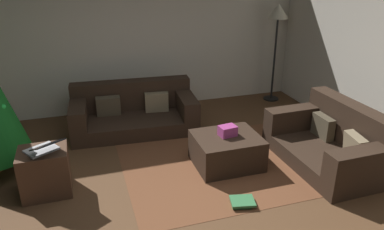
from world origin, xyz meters
name	(u,v)px	position (x,y,z in m)	size (l,w,h in m)	color
ground_plane	(172,213)	(0.00, 0.00, 0.00)	(6.40, 6.40, 0.00)	brown
rear_partition	(121,34)	(0.00, 3.14, 1.30)	(6.40, 0.12, 2.60)	silver
couch_left	(134,112)	(-0.01, 2.25, 0.26)	(1.92, 1.06, 0.69)	#332319
couch_right	(334,142)	(2.26, 0.40, 0.28)	(0.99, 1.57, 0.76)	#332319
ottoman	(227,150)	(0.93, 0.75, 0.20)	(0.81, 0.69, 0.40)	#332319
gift_box	(228,131)	(0.94, 0.77, 0.47)	(0.21, 0.15, 0.13)	#B23F8C
tv_remote	(226,133)	(0.93, 0.82, 0.41)	(0.05, 0.16, 0.02)	black
side_table	(45,172)	(-1.24, 0.79, 0.27)	(0.52, 0.44, 0.53)	#4C3323
laptop	(44,148)	(-1.20, 0.74, 0.59)	(0.48, 0.50, 0.18)	silver
book_stack	(242,202)	(0.75, -0.10, 0.03)	(0.30, 0.26, 0.06)	#387A47
corner_lamp	(278,19)	(2.66, 2.73, 1.48)	(0.36, 0.36, 1.74)	black
area_rug	(226,164)	(0.93, 0.75, 0.00)	(2.60, 2.00, 0.01)	brown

